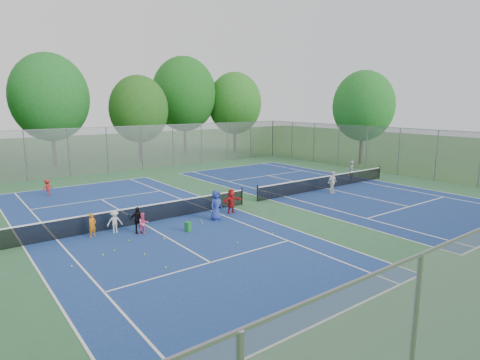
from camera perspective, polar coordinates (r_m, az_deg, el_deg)
name	(u,v)px	position (r m, az deg, el deg)	size (l,w,h in m)	color
ground	(250,203)	(24.67, 1.40, -3.32)	(120.00, 120.00, 0.00)	#26541A
court_pad	(250,203)	(24.67, 1.40, -3.31)	(32.00, 32.00, 0.01)	#2E623B
court_left	(143,223)	(21.20, -13.69, -6.00)	(10.97, 23.77, 0.01)	navy
court_right	(326,188)	(29.42, 12.16, -1.19)	(10.97, 23.77, 0.01)	navy
net_left	(142,215)	(21.08, -13.75, -4.86)	(12.87, 0.10, 0.91)	black
net_right	(326,182)	(29.33, 12.19, -0.35)	(12.87, 0.10, 0.91)	black
fence_north	(142,148)	(37.99, -13.78, 4.49)	(32.00, 0.10, 4.00)	gray
fence_east	(399,152)	(36.32, 21.67, 3.74)	(32.00, 0.10, 4.00)	gray
tree_nl	(50,97)	(42.66, -25.46, 10.55)	(7.20, 7.20, 10.69)	#443326
tree_nc	(139,109)	(43.16, -14.20, 9.73)	(6.00, 6.00, 8.85)	#443326
tree_nr	(184,94)	(48.94, -7.98, 12.00)	(7.60, 7.60, 11.42)	#443326
tree_ne	(235,103)	(50.50, -0.75, 10.85)	(6.60, 6.60, 9.77)	#443326
tree_side_e	(363,106)	(41.92, 17.15, 10.03)	(6.00, 6.00, 9.20)	#443326
ball_crate	(132,217)	(22.00, -15.07, -5.10)	(0.33, 0.33, 0.29)	#1751AD
ball_hopper	(188,227)	(19.45, -7.41, -6.62)	(0.25, 0.25, 0.49)	#258837
student_a	(92,225)	(19.65, -20.26, -6.05)	(0.42, 0.27, 1.14)	orange
student_b	(143,224)	(19.40, -13.59, -6.04)	(0.50, 0.39, 1.03)	#EE5C91
student_c	(115,222)	(19.95, -17.39, -5.68)	(0.71, 0.41, 1.10)	beige
student_d	(138,220)	(19.55, -14.35, -5.55)	(0.76, 0.31, 1.29)	black
student_e	(216,205)	(21.03, -3.43, -3.60)	(0.79, 0.51, 1.62)	#283C95
student_f	(231,201)	(22.26, -1.24, -3.06)	(1.29, 0.41, 1.39)	red
child_far_baseline	(47,188)	(29.44, -25.70, -0.98)	(0.70, 0.40, 1.09)	#B31919
instructor	(351,171)	(32.67, 15.52, 1.25)	(0.58, 0.38, 1.58)	gray
teen_court_b	(332,182)	(27.90, 12.98, -0.33)	(0.88, 0.37, 1.51)	white
tennis_ball_0	(201,221)	(21.09, -5.60, -5.77)	(0.07, 0.07, 0.07)	#ACC12D
tennis_ball_1	(166,268)	(15.53, -10.51, -12.18)	(0.07, 0.07, 0.07)	#CAD932
tennis_ball_2	(114,251)	(17.65, -17.43, -9.63)	(0.07, 0.07, 0.07)	#B2CC2F
tennis_ball_3	(164,239)	(18.58, -10.71, -8.25)	(0.07, 0.07, 0.07)	#D4E134
tennis_ball_4	(237,243)	(17.74, -0.38, -9.00)	(0.07, 0.07, 0.07)	#B3D531
tennis_ball_5	(144,255)	(16.94, -13.46, -10.29)	(0.07, 0.07, 0.07)	#C7EA36
tennis_ball_6	(202,223)	(20.63, -5.43, -6.15)	(0.07, 0.07, 0.07)	#CED832
tennis_ball_7	(72,267)	(16.63, -22.82, -11.30)	(0.07, 0.07, 0.07)	#D1E034
tennis_ball_8	(188,228)	(19.93, -7.46, -6.81)	(0.07, 0.07, 0.07)	yellow
tennis_ball_9	(272,234)	(18.99, 4.64, -7.66)	(0.07, 0.07, 0.07)	#BFE835
tennis_ball_10	(103,255)	(17.34, -18.90, -10.10)	(0.07, 0.07, 0.07)	#AFD631
tennis_ball_11	(129,241)	(18.69, -15.52, -8.36)	(0.07, 0.07, 0.07)	#AEC32D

